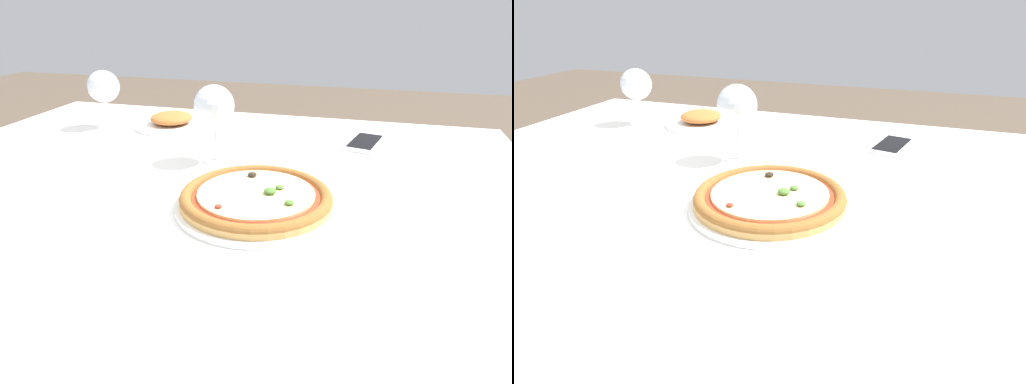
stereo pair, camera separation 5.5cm
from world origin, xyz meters
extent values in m
cube|color=brown|center=(0.00, 0.00, 0.71)|extent=(1.29, 1.07, 0.04)
cube|color=white|center=(0.00, 0.00, 0.74)|extent=(1.39, 1.17, 0.01)
cylinder|color=brown|center=(-0.58, 0.47, 0.35)|extent=(0.06, 0.06, 0.70)
cylinder|color=brown|center=(0.58, 0.47, 0.35)|extent=(0.06, 0.06, 0.70)
cylinder|color=white|center=(0.15, -0.07, 0.74)|extent=(0.29, 0.29, 0.01)
cylinder|color=tan|center=(0.15, -0.07, 0.75)|extent=(0.27, 0.27, 0.01)
torus|color=#935B28|center=(0.15, -0.07, 0.76)|extent=(0.27, 0.27, 0.02)
cylinder|color=#BC381E|center=(0.15, -0.07, 0.76)|extent=(0.23, 0.23, 0.00)
cylinder|color=beige|center=(0.15, -0.07, 0.77)|extent=(0.21, 0.21, 0.00)
ellipsoid|color=#2D2319|center=(0.12, 0.00, 0.77)|extent=(0.02, 0.02, 0.01)
ellipsoid|color=#A83323|center=(0.11, -0.14, 0.77)|extent=(0.01, 0.01, 0.01)
ellipsoid|color=#4C7A33|center=(0.22, -0.10, 0.77)|extent=(0.02, 0.02, 0.01)
ellipsoid|color=#4C7A33|center=(0.19, -0.04, 0.77)|extent=(0.02, 0.02, 0.01)
ellipsoid|color=#4C7A33|center=(0.17, -0.07, 0.77)|extent=(0.02, 0.02, 0.01)
cylinder|color=silver|center=(0.00, 0.14, 0.74)|extent=(0.06, 0.06, 0.00)
cylinder|color=silver|center=(0.00, 0.14, 0.79)|extent=(0.01, 0.01, 0.09)
sphere|color=silver|center=(0.00, 0.14, 0.87)|extent=(0.09, 0.09, 0.09)
cylinder|color=silver|center=(-0.40, 0.32, 0.74)|extent=(0.07, 0.07, 0.00)
cylinder|color=silver|center=(-0.40, 0.32, 0.78)|extent=(0.01, 0.01, 0.08)
sphere|color=silver|center=(-0.40, 0.32, 0.86)|extent=(0.09, 0.09, 0.09)
cube|color=white|center=(0.33, 0.35, 0.74)|extent=(0.10, 0.16, 0.01)
cube|color=black|center=(0.33, 0.35, 0.75)|extent=(0.09, 0.14, 0.00)
cylinder|color=white|center=(-0.22, 0.37, 0.74)|extent=(0.21, 0.21, 0.01)
ellipsoid|color=#BC662D|center=(-0.22, 0.37, 0.76)|extent=(0.12, 0.12, 0.03)
camera|label=1|loc=(0.33, -0.73, 1.08)|focal=30.00mm
camera|label=2|loc=(0.38, -0.72, 1.08)|focal=30.00mm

